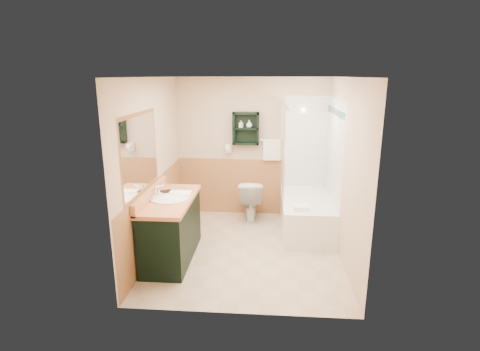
# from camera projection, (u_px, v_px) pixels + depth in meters

# --- Properties ---
(floor) EXTENTS (3.00, 3.00, 0.00)m
(floor) POSITION_uv_depth(u_px,v_px,m) (246.00, 249.00, 5.38)
(floor) COLOR #C1AA8D
(floor) RESTS_ON ground
(back_wall) EXTENTS (2.60, 0.04, 2.40)m
(back_wall) POSITION_uv_depth(u_px,v_px,m) (252.00, 148.00, 6.53)
(back_wall) COLOR beige
(back_wall) RESTS_ON ground
(left_wall) EXTENTS (0.04, 3.00, 2.40)m
(left_wall) POSITION_uv_depth(u_px,v_px,m) (151.00, 167.00, 5.16)
(left_wall) COLOR beige
(left_wall) RESTS_ON ground
(right_wall) EXTENTS (0.04, 3.00, 2.40)m
(right_wall) POSITION_uv_depth(u_px,v_px,m) (346.00, 170.00, 4.97)
(right_wall) COLOR beige
(right_wall) RESTS_ON ground
(ceiling) EXTENTS (2.60, 3.00, 0.04)m
(ceiling) POSITION_uv_depth(u_px,v_px,m) (247.00, 75.00, 4.75)
(ceiling) COLOR white
(ceiling) RESTS_ON back_wall
(wainscot_left) EXTENTS (2.98, 2.98, 1.00)m
(wainscot_left) POSITION_uv_depth(u_px,v_px,m) (157.00, 214.00, 5.34)
(wainscot_left) COLOR #C37B4F
(wainscot_left) RESTS_ON left_wall
(wainscot_back) EXTENTS (2.58, 2.58, 1.00)m
(wainscot_back) POSITION_uv_depth(u_px,v_px,m) (251.00, 187.00, 6.68)
(wainscot_back) COLOR #C37B4F
(wainscot_back) RESTS_ON back_wall
(mirror_frame) EXTENTS (1.30, 1.30, 1.00)m
(mirror_frame) POSITION_uv_depth(u_px,v_px,m) (140.00, 154.00, 4.55)
(mirror_frame) COLOR brown
(mirror_frame) RESTS_ON left_wall
(mirror_glass) EXTENTS (1.20, 1.20, 0.90)m
(mirror_glass) POSITION_uv_depth(u_px,v_px,m) (141.00, 154.00, 4.55)
(mirror_glass) COLOR white
(mirror_glass) RESTS_ON left_wall
(tile_right) EXTENTS (1.50, 1.50, 2.10)m
(tile_right) POSITION_uv_depth(u_px,v_px,m) (333.00, 168.00, 5.73)
(tile_right) COLOR white
(tile_right) RESTS_ON right_wall
(tile_back) EXTENTS (0.95, 0.95, 2.10)m
(tile_back) POSITION_uv_depth(u_px,v_px,m) (311.00, 157.00, 6.45)
(tile_back) COLOR white
(tile_back) RESTS_ON back_wall
(tile_accent) EXTENTS (1.50, 1.50, 0.10)m
(tile_accent) POSITION_uv_depth(u_px,v_px,m) (336.00, 112.00, 5.51)
(tile_accent) COLOR #134332
(tile_accent) RESTS_ON right_wall
(wall_shelf) EXTENTS (0.45, 0.15, 0.55)m
(wall_shelf) POSITION_uv_depth(u_px,v_px,m) (246.00, 128.00, 6.33)
(wall_shelf) COLOR black
(wall_shelf) RESTS_ON back_wall
(hair_dryer) EXTENTS (0.10, 0.24, 0.18)m
(hair_dryer) POSITION_uv_depth(u_px,v_px,m) (229.00, 148.00, 6.47)
(hair_dryer) COLOR white
(hair_dryer) RESTS_ON back_wall
(towel_bar) EXTENTS (0.40, 0.06, 0.40)m
(towel_bar) POSITION_uv_depth(u_px,v_px,m) (272.00, 140.00, 6.40)
(towel_bar) COLOR white
(towel_bar) RESTS_ON back_wall
(curtain_rod) EXTENTS (0.03, 1.60, 0.03)m
(curtain_rod) POSITION_uv_depth(u_px,v_px,m) (286.00, 105.00, 5.54)
(curtain_rod) COLOR silver
(curtain_rod) RESTS_ON back_wall
(shower_curtain) EXTENTS (1.05, 1.05, 1.70)m
(shower_curtain) POSITION_uv_depth(u_px,v_px,m) (283.00, 158.00, 5.93)
(shower_curtain) COLOR beige
(shower_curtain) RESTS_ON curtain_rod
(vanity) EXTENTS (0.59, 1.34, 0.85)m
(vanity) POSITION_uv_depth(u_px,v_px,m) (171.00, 229.00, 5.03)
(vanity) COLOR black
(vanity) RESTS_ON ground
(bathtub) EXTENTS (0.81, 1.50, 0.54)m
(bathtub) POSITION_uv_depth(u_px,v_px,m) (307.00, 215.00, 5.97)
(bathtub) COLOR white
(bathtub) RESTS_ON ground
(toilet) EXTENTS (0.43, 0.73, 0.70)m
(toilet) POSITION_uv_depth(u_px,v_px,m) (250.00, 200.00, 6.43)
(toilet) COLOR white
(toilet) RESTS_ON ground
(counter_towel) EXTENTS (0.29, 0.23, 0.04)m
(counter_towel) POSITION_uv_depth(u_px,v_px,m) (180.00, 194.00, 5.05)
(counter_towel) COLOR white
(counter_towel) RESTS_ON vanity
(vanity_book) EXTENTS (0.14, 0.09, 0.20)m
(vanity_book) POSITION_uv_depth(u_px,v_px,m) (161.00, 187.00, 5.10)
(vanity_book) COLOR black
(vanity_book) RESTS_ON vanity
(tub_towel) EXTENTS (0.22, 0.18, 0.07)m
(tub_towel) POSITION_uv_depth(u_px,v_px,m) (301.00, 208.00, 5.40)
(tub_towel) COLOR white
(tub_towel) RESTS_ON bathtub
(soap_bottle_a) EXTENTS (0.10, 0.14, 0.06)m
(soap_bottle_a) POSITION_uv_depth(u_px,v_px,m) (241.00, 126.00, 6.32)
(soap_bottle_a) COLOR white
(soap_bottle_a) RESTS_ON wall_shelf
(soap_bottle_b) EXTENTS (0.14, 0.15, 0.10)m
(soap_bottle_b) POSITION_uv_depth(u_px,v_px,m) (249.00, 125.00, 6.31)
(soap_bottle_b) COLOR white
(soap_bottle_b) RESTS_ON wall_shelf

